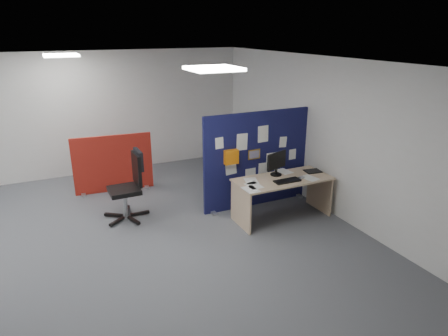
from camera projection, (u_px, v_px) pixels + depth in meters
name	position (u px, v px, depth m)	size (l,w,h in m)	color
floor	(62.00, 256.00, 5.82)	(9.00, 9.00, 0.00)	#53565B
ceiling	(33.00, 66.00, 4.92)	(9.00, 7.00, 0.02)	white
wall_back	(40.00, 118.00, 8.36)	(9.00, 0.02, 2.70)	silver
wall_right	(319.00, 133.00, 7.17)	(0.02, 7.00, 2.70)	silver
ceiling_lights	(58.00, 63.00, 5.63)	(4.10, 4.10, 0.04)	white
navy_divider	(257.00, 160.00, 7.25)	(2.14, 0.30, 1.76)	#10153D
main_desk	(281.00, 187.00, 6.86)	(1.66, 0.74, 0.73)	tan
monitor_main	(277.00, 163.00, 6.85)	(0.45, 0.19, 0.41)	black
keyboard	(287.00, 181.00, 6.62)	(0.45, 0.18, 0.03)	black
mouse	(301.00, 178.00, 6.76)	(0.10, 0.06, 0.03)	#AAABB0
paper_tray	(313.00, 171.00, 7.08)	(0.28, 0.22, 0.01)	black
red_divider	(113.00, 164.00, 7.97)	(1.55, 0.30, 1.16)	maroon
office_chair	(131.00, 181.00, 6.80)	(0.75, 0.79, 1.18)	black
desk_papers	(271.00, 181.00, 6.65)	(1.40, 0.80, 0.00)	white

